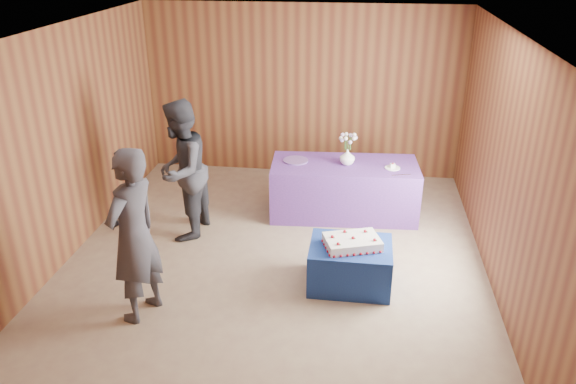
% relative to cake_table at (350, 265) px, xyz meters
% --- Properties ---
extents(ground, '(6.00, 6.00, 0.00)m').
position_rel_cake_table_xyz_m(ground, '(-0.91, 0.29, -0.25)').
color(ground, gray).
rests_on(ground, ground).
extents(room_shell, '(5.04, 6.04, 2.72)m').
position_rel_cake_table_xyz_m(room_shell, '(-0.91, 0.29, 1.55)').
color(room_shell, brown).
rests_on(room_shell, ground).
extents(cake_table, '(0.90, 0.70, 0.50)m').
position_rel_cake_table_xyz_m(cake_table, '(0.00, 0.00, 0.00)').
color(cake_table, navy).
rests_on(cake_table, ground).
extents(serving_table, '(2.05, 1.03, 0.75)m').
position_rel_cake_table_xyz_m(serving_table, '(-0.15, 1.79, 0.12)').
color(serving_table, '#713797').
rests_on(serving_table, ground).
extents(sheet_cake, '(0.71, 0.59, 0.14)m').
position_rel_cake_table_xyz_m(sheet_cake, '(0.01, -0.02, 0.30)').
color(sheet_cake, silver).
rests_on(sheet_cake, cake_table).
extents(vase, '(0.28, 0.28, 0.21)m').
position_rel_cake_table_xyz_m(vase, '(-0.12, 1.79, 0.61)').
color(vase, white).
rests_on(vase, serving_table).
extents(flower_spray, '(0.25, 0.24, 0.19)m').
position_rel_cake_table_xyz_m(flower_spray, '(-0.12, 1.79, 0.87)').
color(flower_spray, '#2F6E2C').
rests_on(flower_spray, vase).
extents(platter, '(0.44, 0.44, 0.02)m').
position_rel_cake_table_xyz_m(platter, '(-0.83, 1.81, 0.51)').
color(platter, '#684890').
rests_on(platter, serving_table).
extents(plate, '(0.23, 0.23, 0.01)m').
position_rel_cake_table_xyz_m(plate, '(0.49, 1.72, 0.51)').
color(plate, white).
rests_on(plate, serving_table).
extents(cake_slice, '(0.07, 0.07, 0.08)m').
position_rel_cake_table_xyz_m(cake_slice, '(0.49, 1.72, 0.54)').
color(cake_slice, silver).
rests_on(cake_slice, plate).
extents(knife, '(0.26, 0.09, 0.00)m').
position_rel_cake_table_xyz_m(knife, '(0.60, 1.50, 0.50)').
color(knife, silver).
rests_on(knife, serving_table).
extents(guest_left, '(0.62, 0.77, 1.83)m').
position_rel_cake_table_xyz_m(guest_left, '(-2.11, -0.82, 0.66)').
color(guest_left, '#35343D').
rests_on(guest_left, ground).
extents(guest_right, '(0.75, 0.93, 1.81)m').
position_rel_cake_table_xyz_m(guest_right, '(-2.18, 0.90, 0.65)').
color(guest_right, '#30313A').
rests_on(guest_right, ground).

